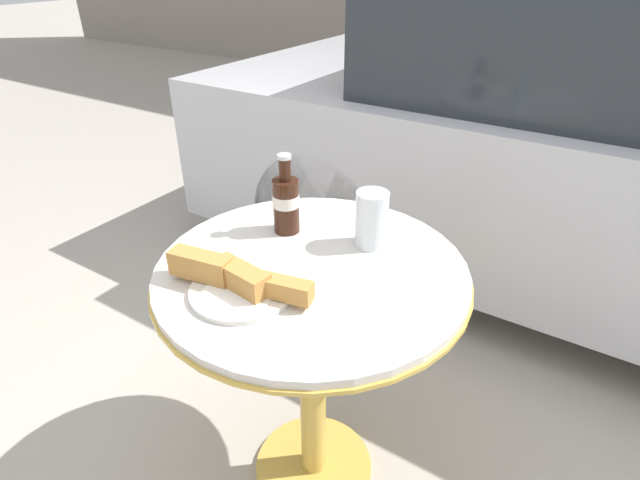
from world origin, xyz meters
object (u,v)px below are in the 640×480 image
at_px(drinking_glass, 371,221).
at_px(lunch_plate_near, 237,281).
at_px(cola_bottle_left, 286,202).
at_px(bistro_table, 312,318).

distance_m(drinking_glass, lunch_plate_near, 0.36).
height_order(cola_bottle_left, lunch_plate_near, cola_bottle_left).
relative_size(bistro_table, cola_bottle_left, 3.57).
height_order(bistro_table, lunch_plate_near, lunch_plate_near).
bearing_deg(drinking_glass, cola_bottle_left, -166.07).
bearing_deg(drinking_glass, bistro_table, -114.14).
height_order(drinking_glass, lunch_plate_near, drinking_glass).
relative_size(drinking_glass, lunch_plate_near, 0.42).
bearing_deg(lunch_plate_near, drinking_glass, 65.54).
distance_m(bistro_table, lunch_plate_near, 0.26).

